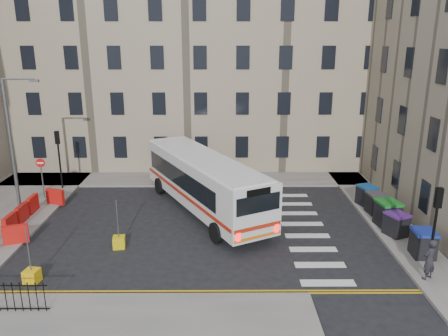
{
  "coord_description": "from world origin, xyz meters",
  "views": [
    {
      "loc": [
        -0.67,
        -22.93,
        10.29
      ],
      "look_at": [
        -0.53,
        1.74,
        3.0
      ],
      "focal_mm": 35.0,
      "sensor_mm": 36.0,
      "label": 1
    }
  ],
  "objects_px": {
    "wheelie_bin_a": "(423,243)",
    "wheelie_bin_d": "(376,203)",
    "wheelie_bin_b": "(396,224)",
    "wheelie_bin_e": "(367,195)",
    "streetlamp": "(11,145)",
    "bus": "(204,180)",
    "bollard_yellow": "(119,242)",
    "bollard_chevron": "(32,276)",
    "wheelie_bin_c": "(388,213)",
    "pedestrian": "(429,260)"
  },
  "relations": [
    {
      "from": "bus",
      "to": "wheelie_bin_a",
      "type": "distance_m",
      "value": 12.63
    },
    {
      "from": "wheelie_bin_b",
      "to": "bollard_yellow",
      "type": "distance_m",
      "value": 14.68
    },
    {
      "from": "wheelie_bin_b",
      "to": "wheelie_bin_e",
      "type": "xyz_separation_m",
      "value": [
        -0.14,
        4.5,
        0.01
      ]
    },
    {
      "from": "wheelie_bin_a",
      "to": "wheelie_bin_b",
      "type": "bearing_deg",
      "value": 103.26
    },
    {
      "from": "wheelie_bin_a",
      "to": "wheelie_bin_b",
      "type": "relative_size",
      "value": 0.93
    },
    {
      "from": "pedestrian",
      "to": "wheelie_bin_d",
      "type": "bearing_deg",
      "value": -124.33
    },
    {
      "from": "wheelie_bin_c",
      "to": "bollard_yellow",
      "type": "height_order",
      "value": "wheelie_bin_c"
    },
    {
      "from": "streetlamp",
      "to": "wheelie_bin_a",
      "type": "xyz_separation_m",
      "value": [
        22.09,
        -5.78,
        -3.52
      ]
    },
    {
      "from": "bus",
      "to": "wheelie_bin_c",
      "type": "xyz_separation_m",
      "value": [
        10.44,
        -2.75,
        -1.08
      ]
    },
    {
      "from": "streetlamp",
      "to": "wheelie_bin_e",
      "type": "relative_size",
      "value": 5.74
    },
    {
      "from": "wheelie_bin_a",
      "to": "bollard_chevron",
      "type": "distance_m",
      "value": 18.24
    },
    {
      "from": "wheelie_bin_a",
      "to": "wheelie_bin_d",
      "type": "xyz_separation_m",
      "value": [
        -0.43,
        5.49,
        -0.04
      ]
    },
    {
      "from": "bus",
      "to": "wheelie_bin_e",
      "type": "distance_m",
      "value": 10.4
    },
    {
      "from": "streetlamp",
      "to": "bus",
      "type": "height_order",
      "value": "streetlamp"
    },
    {
      "from": "wheelie_bin_c",
      "to": "bollard_yellow",
      "type": "distance_m",
      "value": 14.81
    },
    {
      "from": "wheelie_bin_b",
      "to": "wheelie_bin_d",
      "type": "distance_m",
      "value": 3.13
    },
    {
      "from": "wheelie_bin_e",
      "to": "bollard_chevron",
      "type": "relative_size",
      "value": 2.36
    },
    {
      "from": "bus",
      "to": "wheelie_bin_d",
      "type": "height_order",
      "value": "bus"
    },
    {
      "from": "wheelie_bin_b",
      "to": "bollard_yellow",
      "type": "bearing_deg",
      "value": 160.39
    },
    {
      "from": "wheelie_bin_d",
      "to": "wheelie_bin_e",
      "type": "bearing_deg",
      "value": 87.31
    },
    {
      "from": "wheelie_bin_d",
      "to": "wheelie_bin_c",
      "type": "bearing_deg",
      "value": -96.38
    },
    {
      "from": "wheelie_bin_a",
      "to": "bollard_chevron",
      "type": "bearing_deg",
      "value": -169.65
    },
    {
      "from": "wheelie_bin_e",
      "to": "bollard_chevron",
      "type": "xyz_separation_m",
      "value": [
        -17.58,
        -8.93,
        -0.49
      ]
    },
    {
      "from": "pedestrian",
      "to": "bollard_chevron",
      "type": "bearing_deg",
      "value": -32.47
    },
    {
      "from": "bollard_yellow",
      "to": "bollard_chevron",
      "type": "xyz_separation_m",
      "value": [
        -3.08,
        -3.32,
        0.0
      ]
    },
    {
      "from": "wheelie_bin_b",
      "to": "wheelie_bin_d",
      "type": "bearing_deg",
      "value": 66.77
    },
    {
      "from": "wheelie_bin_a",
      "to": "wheelie_bin_b",
      "type": "distance_m",
      "value": 2.4
    },
    {
      "from": "bollard_yellow",
      "to": "bollard_chevron",
      "type": "bearing_deg",
      "value": -132.93
    },
    {
      "from": "streetlamp",
      "to": "pedestrian",
      "type": "relative_size",
      "value": 4.34
    },
    {
      "from": "bus",
      "to": "pedestrian",
      "type": "bearing_deg",
      "value": -67.52
    },
    {
      "from": "wheelie_bin_a",
      "to": "wheelie_bin_b",
      "type": "xyz_separation_m",
      "value": [
        -0.39,
        2.36,
        -0.04
      ]
    },
    {
      "from": "streetlamp",
      "to": "wheelie_bin_d",
      "type": "relative_size",
      "value": 6.56
    },
    {
      "from": "wheelie_bin_a",
      "to": "streetlamp",
      "type": "bearing_deg",
      "value": 169.16
    },
    {
      "from": "streetlamp",
      "to": "wheelie_bin_b",
      "type": "bearing_deg",
      "value": -8.96
    },
    {
      "from": "wheelie_bin_a",
      "to": "wheelie_bin_c",
      "type": "distance_m",
      "value": 3.63
    },
    {
      "from": "pedestrian",
      "to": "bollard_chevron",
      "type": "distance_m",
      "value": 17.42
    },
    {
      "from": "wheelie_bin_a",
      "to": "wheelie_bin_d",
      "type": "bearing_deg",
      "value": 98.34
    },
    {
      "from": "pedestrian",
      "to": "wheelie_bin_a",
      "type": "bearing_deg",
      "value": -140.65
    },
    {
      "from": "wheelie_bin_d",
      "to": "pedestrian",
      "type": "height_order",
      "value": "pedestrian"
    },
    {
      "from": "bollard_yellow",
      "to": "pedestrian",
      "type": "bearing_deg",
      "value": -13.26
    },
    {
      "from": "wheelie_bin_b",
      "to": "wheelie_bin_e",
      "type": "relative_size",
      "value": 1.01
    },
    {
      "from": "bus",
      "to": "wheelie_bin_d",
      "type": "xyz_separation_m",
      "value": [
        10.42,
        -0.85,
        -1.19
      ]
    },
    {
      "from": "pedestrian",
      "to": "bollard_yellow",
      "type": "bearing_deg",
      "value": -45.54
    },
    {
      "from": "pedestrian",
      "to": "bus",
      "type": "bearing_deg",
      "value": -72.13
    },
    {
      "from": "streetlamp",
      "to": "wheelie_bin_d",
      "type": "bearing_deg",
      "value": -0.77
    },
    {
      "from": "streetlamp",
      "to": "bollard_yellow",
      "type": "relative_size",
      "value": 13.57
    },
    {
      "from": "wheelie_bin_c",
      "to": "streetlamp",
      "type": "bearing_deg",
      "value": 164.8
    },
    {
      "from": "wheelie_bin_a",
      "to": "bollard_yellow",
      "type": "xyz_separation_m",
      "value": [
        -15.03,
        1.25,
        -0.52
      ]
    },
    {
      "from": "pedestrian",
      "to": "bollard_chevron",
      "type": "height_order",
      "value": "pedestrian"
    },
    {
      "from": "wheelie_bin_a",
      "to": "bollard_yellow",
      "type": "distance_m",
      "value": 15.09
    }
  ]
}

